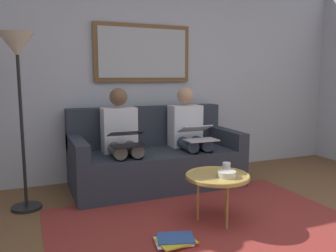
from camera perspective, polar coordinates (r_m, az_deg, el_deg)
wall_rear at (r=4.41m, az=-4.52°, el=8.66°), size 6.00×0.12×2.60m
area_rug at (r=3.07m, az=6.32°, el=-16.11°), size 2.60×1.80×0.01m
couch at (r=4.06m, az=-2.25°, el=-5.33°), size 1.93×0.90×0.90m
framed_mirror at (r=4.33m, az=-4.16°, el=11.98°), size 1.22×0.05×0.70m
coffee_table at (r=3.03m, az=8.22°, el=-8.35°), size 0.56×0.56×0.43m
cup at (r=3.11m, az=9.68°, el=-6.81°), size 0.07×0.07×0.09m
bowl at (r=2.98m, az=9.73°, el=-7.89°), size 0.16×0.16×0.05m
person_left at (r=4.10m, az=3.47°, el=-0.99°), size 0.38×0.58×1.14m
laptop_silver at (r=3.89m, az=4.97°, el=-1.25°), size 0.35×0.37×0.16m
person_right at (r=3.82m, az=-7.74°, el=-1.74°), size 0.38×0.58×1.14m
laptop_black at (r=3.58m, az=-6.75°, el=-2.12°), size 0.36×0.34×0.15m
magazine_stack at (r=2.76m, az=1.31°, el=-18.50°), size 0.34×0.28×0.04m
standing_lamp at (r=3.44m, az=-23.67°, el=9.31°), size 0.32×0.32×1.66m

